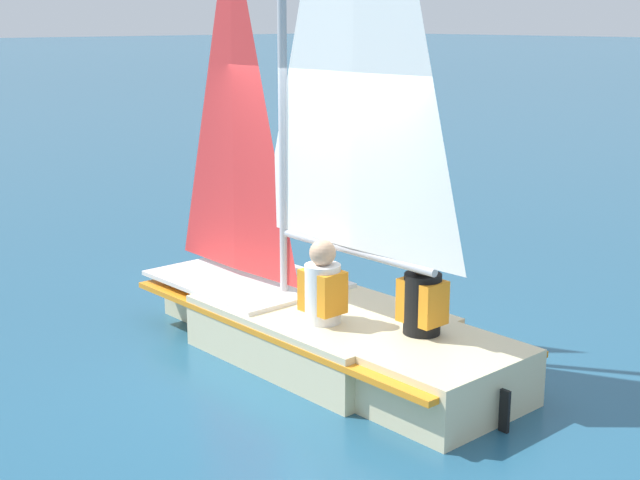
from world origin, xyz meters
TOP-DOWN VIEW (x-y plane):
  - ground_plane at (0.00, 0.00)m, footprint 260.00×260.00m
  - sailboat_main at (-0.00, -0.01)m, footprint 1.43×3.96m
  - sailor_helm at (-0.25, -0.31)m, footprint 0.30×0.34m
  - sailor_crew at (0.15, -1.04)m, footprint 0.30×0.34m

SIDE VIEW (x-z plane):
  - ground_plane at x=0.00m, z-range 0.00..0.00m
  - sailor_helm at x=-0.25m, z-range 0.04..1.20m
  - sailor_crew at x=0.15m, z-range 0.05..1.21m
  - sailboat_main at x=0.00m, z-range -2.02..3.59m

